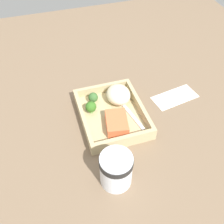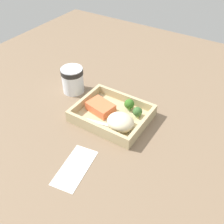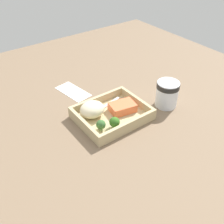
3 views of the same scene
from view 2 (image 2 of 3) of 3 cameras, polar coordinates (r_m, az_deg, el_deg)
ground_plane at (r=91.42cm, az=0.00°, el=-1.78°), size 160.00×160.00×2.00cm
takeout_tray at (r=90.36cm, az=0.00°, el=-1.02°), size 24.45×19.73×1.20cm
tray_rim at (r=88.98cm, az=0.00°, el=0.01°), size 24.45×19.73×3.04cm
salmon_fillet at (r=91.20cm, az=-2.39°, el=1.15°), size 10.08×7.92×3.09cm
mashed_potatoes at (r=83.35cm, az=1.86°, el=-2.20°), size 8.96×7.81×5.50cm
broccoli_floret_1 at (r=88.57cm, az=5.57°, el=0.04°), size 3.23×3.23×3.79cm
broccoli_floret_2 at (r=91.17cm, az=3.78°, el=1.71°), size 3.53×3.53×4.20cm
fork at (r=86.34cm, az=-1.88°, el=-2.67°), size 15.81×4.83×0.44cm
paper_cup at (r=101.49cm, az=-8.57°, el=7.18°), size 8.45×8.45×10.03cm
receipt_slip at (r=76.64cm, az=-8.07°, el=-11.87°), size 9.73×16.59×0.24cm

